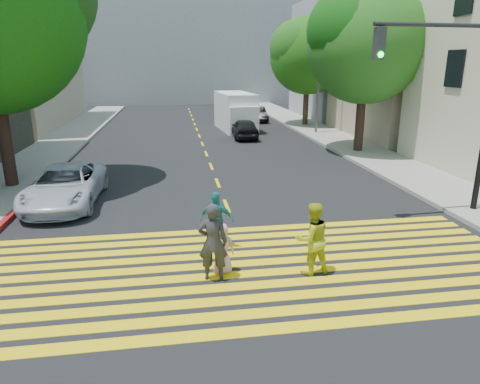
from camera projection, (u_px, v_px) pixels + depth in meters
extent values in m
plane|color=black|center=(262.00, 296.00, 9.03)|extent=(120.00, 120.00, 0.00)
cube|color=gray|center=(71.00, 136.00, 28.58)|extent=(3.00, 40.00, 0.15)
cube|color=gray|center=(355.00, 148.00, 24.45)|extent=(3.00, 60.00, 0.15)
cube|color=maroon|center=(13.00, 214.00, 13.67)|extent=(0.20, 8.00, 0.16)
cube|color=yellow|center=(275.00, 329.00, 7.90)|extent=(13.40, 0.35, 0.01)
cube|color=yellow|center=(268.00, 312.00, 8.42)|extent=(13.40, 0.35, 0.01)
cube|color=yellow|center=(263.00, 298.00, 8.94)|extent=(13.40, 0.35, 0.01)
cube|color=yellow|center=(258.00, 285.00, 9.46)|extent=(13.40, 0.35, 0.01)
cube|color=yellow|center=(253.00, 273.00, 9.98)|extent=(13.40, 0.35, 0.01)
cube|color=yellow|center=(249.00, 263.00, 10.50)|extent=(13.40, 0.35, 0.01)
cube|color=yellow|center=(245.00, 254.00, 11.02)|extent=(13.40, 0.35, 0.01)
cube|color=yellow|center=(242.00, 245.00, 11.54)|extent=(13.40, 0.35, 0.01)
cube|color=yellow|center=(239.00, 237.00, 12.06)|extent=(13.40, 0.35, 0.01)
cube|color=yellow|center=(236.00, 230.00, 12.58)|extent=(13.40, 0.35, 0.01)
cube|color=yellow|center=(227.00, 206.00, 14.71)|extent=(0.12, 1.40, 0.01)
cube|color=yellow|center=(218.00, 183.00, 17.55)|extent=(0.12, 1.40, 0.01)
cube|color=yellow|center=(211.00, 166.00, 20.38)|extent=(0.12, 1.40, 0.01)
cube|color=yellow|center=(206.00, 154.00, 23.22)|extent=(0.12, 1.40, 0.01)
cube|color=yellow|center=(202.00, 144.00, 26.06)|extent=(0.12, 1.40, 0.01)
cube|color=yellow|center=(199.00, 136.00, 28.90)|extent=(0.12, 1.40, 0.01)
cube|color=yellow|center=(197.00, 129.00, 31.74)|extent=(0.12, 1.40, 0.01)
cube|color=yellow|center=(195.00, 124.00, 34.58)|extent=(0.12, 1.40, 0.01)
cube|color=yellow|center=(193.00, 119.00, 37.41)|extent=(0.12, 1.40, 0.01)
cube|color=yellow|center=(191.00, 115.00, 40.25)|extent=(0.12, 1.40, 0.01)
cube|color=yellow|center=(190.00, 112.00, 43.09)|extent=(0.12, 1.40, 0.01)
cube|color=yellow|center=(189.00, 109.00, 45.93)|extent=(0.12, 1.40, 0.01)
cube|color=tan|center=(430.00, 59.00, 27.77)|extent=(10.00, 10.00, 10.00)
cube|color=gray|center=(359.00, 60.00, 38.17)|extent=(10.00, 10.00, 10.00)
cube|color=gray|center=(184.00, 52.00, 52.71)|extent=(30.00, 8.00, 12.00)
cylinder|color=black|center=(6.00, 144.00, 16.29)|extent=(0.58, 0.58, 3.55)
cylinder|color=black|center=(360.00, 123.00, 23.00)|extent=(0.50, 0.50, 3.23)
sphere|color=#25561B|center=(366.00, 44.00, 21.83)|extent=(6.43, 6.43, 6.09)
sphere|color=#113413|center=(386.00, 26.00, 22.11)|extent=(4.82, 4.82, 4.56)
sphere|color=#12370E|center=(350.00, 30.00, 21.23)|extent=(4.50, 4.50, 4.26)
cylinder|color=black|center=(306.00, 107.00, 33.04)|extent=(0.45, 0.45, 2.98)
sphere|color=#215D14|center=(308.00, 56.00, 31.95)|extent=(6.16, 6.16, 5.68)
sphere|color=#13470C|center=(321.00, 44.00, 32.23)|extent=(4.62, 4.62, 4.26)
sphere|color=#163711|center=(297.00, 48.00, 31.38)|extent=(4.31, 4.31, 3.98)
imported|color=#2C2C2D|center=(213.00, 242.00, 9.48)|extent=(0.71, 0.51, 1.81)
imported|color=#B1BB1C|center=(312.00, 239.00, 9.79)|extent=(0.94, 0.79, 1.72)
imported|color=#D59EAD|center=(222.00, 249.00, 9.87)|extent=(0.64, 0.46, 1.22)
imported|color=teal|center=(217.00, 220.00, 11.21)|extent=(0.97, 0.61, 1.54)
imported|color=#B6B9CA|center=(65.00, 186.00, 14.73)|extent=(2.30, 4.83, 1.33)
imported|color=black|center=(244.00, 128.00, 27.85)|extent=(1.58, 3.80, 1.29)
imported|color=#96A0A9|center=(229.00, 113.00, 36.31)|extent=(1.98, 4.81, 1.39)
imported|color=black|center=(257.00, 114.00, 36.00)|extent=(1.28, 3.62, 1.19)
cube|color=white|center=(235.00, 111.00, 31.40)|extent=(2.56, 5.49, 2.66)
cube|color=white|center=(243.00, 120.00, 29.33)|extent=(2.12, 1.44, 1.92)
cylinder|color=black|center=(229.00, 128.00, 29.70)|extent=(0.33, 0.77, 0.75)
cylinder|color=black|center=(253.00, 128.00, 30.08)|extent=(0.33, 0.77, 0.75)
cylinder|color=black|center=(219.00, 121.00, 33.27)|extent=(0.33, 0.77, 0.75)
cylinder|color=black|center=(240.00, 121.00, 33.65)|extent=(0.33, 0.77, 0.75)
cylinder|color=#29292A|center=(441.00, 25.00, 12.00)|extent=(4.10, 0.34, 0.12)
cube|color=#2E2E2E|center=(379.00, 44.00, 11.78)|extent=(0.28, 0.28, 0.86)
sphere|color=#08F428|center=(381.00, 55.00, 11.73)|extent=(0.17, 0.17, 0.16)
cylinder|color=#55565A|center=(319.00, 60.00, 28.20)|extent=(0.20, 0.20, 9.88)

